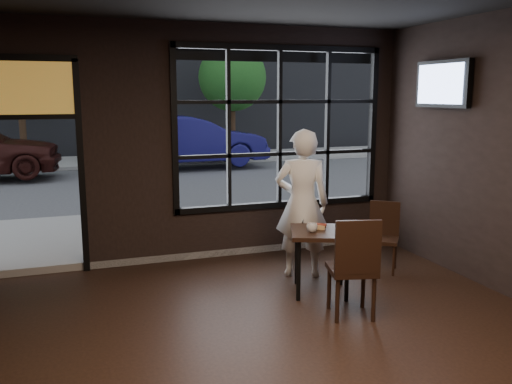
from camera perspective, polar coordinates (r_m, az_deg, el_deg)
name	(u,v)px	position (r m, az deg, el deg)	size (l,w,h in m)	color
floor	(298,384)	(4.61, 4.48, -19.47)	(6.00, 7.00, 0.02)	black
window_frame	(279,128)	(7.71, 2.49, 6.75)	(3.06, 0.12, 2.28)	black
stained_transom	(24,88)	(7.17, -23.24, 10.07)	(1.20, 0.06, 0.70)	orange
street_asphalt	(104,141)	(27.80, -15.70, 5.17)	(60.00, 41.00, 0.04)	#545456
cafe_table	(321,261)	(6.34, 6.85, -7.26)	(0.69, 0.69, 0.74)	black
chair_near	(352,266)	(5.70, 10.03, -7.67)	(0.46, 0.46, 1.06)	black
chair_window	(383,238)	(7.21, 13.20, -4.69)	(0.39, 0.39, 0.89)	black
man	(302,203)	(6.78, 4.86, -1.21)	(0.68, 0.44, 1.86)	silver
hotdog	(318,226)	(6.29, 6.50, -3.62)	(0.20, 0.08, 0.06)	tan
cup	(312,228)	(6.15, 5.92, -3.76)	(0.12, 0.12, 0.10)	silver
tv	(443,84)	(7.43, 19.07, 10.70)	(0.12, 1.02, 0.60)	black
navy_car	(191,141)	(16.70, -6.85, 5.34)	(1.60, 4.59, 1.51)	#13104D
tree_left	(18,70)	(18.57, -23.74, 11.63)	(2.48, 2.48, 4.24)	#332114
tree_right	(232,78)	(19.25, -2.50, 11.94)	(2.36, 2.36, 4.02)	#332114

